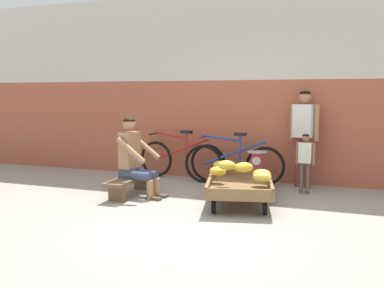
# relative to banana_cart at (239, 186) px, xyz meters

# --- Properties ---
(ground_plane) EXTENTS (80.00, 80.00, 0.00)m
(ground_plane) POSITION_rel_banana_cart_xyz_m (-0.27, -1.09, -0.24)
(ground_plane) COLOR gray
(back_wall) EXTENTS (16.00, 0.30, 3.21)m
(back_wall) POSITION_rel_banana_cart_xyz_m (-0.27, 1.70, 1.36)
(back_wall) COLOR #A35138
(back_wall) RESTS_ON ground
(banana_cart) EXTENTS (1.14, 1.59, 0.36)m
(banana_cart) POSITION_rel_banana_cart_xyz_m (0.00, 0.00, 0.00)
(banana_cart) COLOR brown
(banana_cart) RESTS_ON ground
(banana_pile) EXTENTS (1.01, 1.02, 0.25)m
(banana_pile) POSITION_rel_banana_cart_xyz_m (-0.03, 0.04, 0.22)
(banana_pile) COLOR gold
(banana_pile) RESTS_ON banana_cart
(low_bench) EXTENTS (0.31, 1.10, 0.27)m
(low_bench) POSITION_rel_banana_cart_xyz_m (-1.62, -0.07, -0.04)
(low_bench) COLOR brown
(low_bench) RESTS_ON ground
(vendor_seated) EXTENTS (0.71, 0.53, 1.14)m
(vendor_seated) POSITION_rel_banana_cart_xyz_m (-1.54, -0.08, 0.33)
(vendor_seated) COLOR #9E704C
(vendor_seated) RESTS_ON ground
(plastic_crate) EXTENTS (0.36, 0.28, 0.30)m
(plastic_crate) POSITION_rel_banana_cart_xyz_m (0.04, 0.98, -0.09)
(plastic_crate) COLOR red
(plastic_crate) RESTS_ON ground
(weighing_scale) EXTENTS (0.30, 0.30, 0.29)m
(weighing_scale) POSITION_rel_banana_cart_xyz_m (0.04, 0.97, 0.21)
(weighing_scale) COLOR #28282D
(weighing_scale) RESTS_ON plastic_crate
(bicycle_near_left) EXTENTS (1.65, 0.48, 0.86)m
(bicycle_near_left) POSITION_rel_banana_cart_xyz_m (-1.35, 1.30, 0.11)
(bicycle_near_left) COLOR black
(bicycle_near_left) RESTS_ON ground
(bicycle_far_left) EXTENTS (1.66, 0.48, 0.86)m
(bicycle_far_left) POSITION_rel_banana_cart_xyz_m (-0.38, 1.19, 0.11)
(bicycle_far_left) COLOR black
(bicycle_far_left) RESTS_ON ground
(customer_adult) EXTENTS (0.46, 0.31, 1.53)m
(customer_adult) POSITION_rel_banana_cart_xyz_m (0.71, 1.33, 0.71)
(customer_adult) COLOR brown
(customer_adult) RESTS_ON ground
(customer_child) EXTENTS (0.28, 0.14, 0.90)m
(customer_child) POSITION_rel_banana_cart_xyz_m (0.78, 0.89, 0.31)
(customer_child) COLOR brown
(customer_child) RESTS_ON ground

